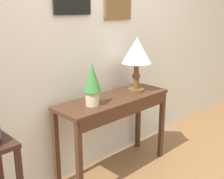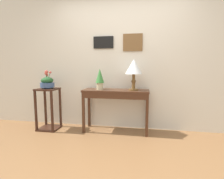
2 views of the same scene
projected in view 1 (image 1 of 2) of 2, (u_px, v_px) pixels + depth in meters
The scene contains 4 objects.
back_wall_with_art at pixel (99, 30), 2.81m from camera, with size 9.00×0.13×2.80m.
console_table at pixel (116, 109), 2.74m from camera, with size 1.20×0.40×0.79m.
table_lamp at pixel (137, 53), 2.83m from camera, with size 0.30×0.30×0.55m.
potted_plant_on_console at pixel (92, 82), 2.45m from camera, with size 0.16×0.16×0.38m.
Camera 1 is at (-1.91, -0.63, 1.62)m, focal length 45.59 mm.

